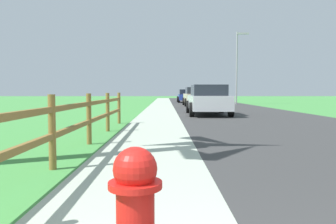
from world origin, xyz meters
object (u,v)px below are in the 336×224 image
Objects in this scene: parked_suv_silver at (208,100)px; street_lamp at (238,62)px; parked_car_beige at (196,96)px; parked_car_blue at (187,96)px.

parked_suv_silver is 0.71× the size of street_lamp.
street_lamp reaches higher than parked_suv_silver.
parked_car_beige is (0.39, 11.01, -0.01)m from parked_suv_silver.
street_lamp is (4.35, -5.45, 3.21)m from parked_car_blue.
parked_car_blue is 7.68m from street_lamp.
parked_car_blue is (-0.23, 8.48, -0.05)m from parked_car_beige.
parked_car_beige is at bearing 87.96° from parked_suv_silver.
street_lamp is (4.12, 3.02, 3.16)m from parked_car_beige.
street_lamp is at bearing 72.16° from parked_suv_silver.
parked_suv_silver is at bearing -90.49° from parked_car_blue.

